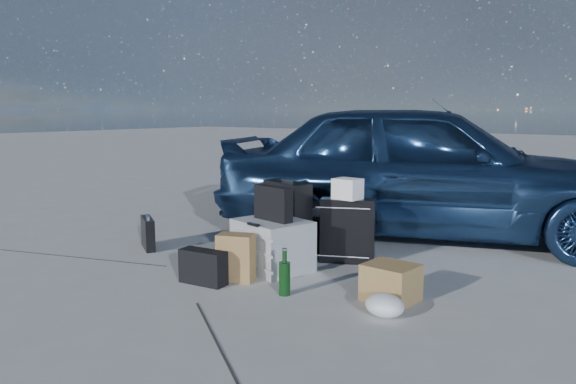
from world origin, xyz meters
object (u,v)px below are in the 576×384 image
object	(u,v)px
car	(424,169)
pelican_case	(273,245)
cardboard_box	(391,282)
suitcase_left	(287,219)
green_bottle	(285,273)
duffel_bag	(305,230)
suitcase_right	(347,231)
briefcase	(148,233)

from	to	relation	value
car	pelican_case	distance (m)	2.08
pelican_case	cardboard_box	world-z (taller)	pelican_case
pelican_case	suitcase_left	distance (m)	0.50
cardboard_box	green_bottle	world-z (taller)	green_bottle
pelican_case	green_bottle	bearing A→B (deg)	-30.00
duffel_bag	green_bottle	size ratio (longest dim) A/B	2.04
suitcase_left	duffel_bag	size ratio (longest dim) A/B	1.01
car	green_bottle	size ratio (longest dim) A/B	12.73
cardboard_box	green_bottle	xyz separation A→B (m)	(-0.68, -0.36, 0.04)
suitcase_left	green_bottle	bearing A→B (deg)	-34.28
suitcase_right	green_bottle	world-z (taller)	suitcase_right
car	suitcase_left	xyz separation A→B (m)	(-0.70, -1.50, -0.39)
briefcase	green_bottle	size ratio (longest dim) A/B	1.16
suitcase_left	green_bottle	xyz separation A→B (m)	(0.66, -0.92, -0.18)
duffel_bag	briefcase	bearing A→B (deg)	-129.84
briefcase	cardboard_box	size ratio (longest dim) A/B	1.12
briefcase	green_bottle	xyz separation A→B (m)	(1.93, -0.32, 0.02)
briefcase	cardboard_box	xyz separation A→B (m)	(2.61, 0.04, -0.02)
suitcase_left	duffel_bag	world-z (taller)	suitcase_left
suitcase_left	cardboard_box	world-z (taller)	suitcase_left
duffel_bag	cardboard_box	world-z (taller)	duffel_bag
pelican_case	suitcase_right	distance (m)	0.71
pelican_case	cardboard_box	xyz separation A→B (m)	(1.17, -0.11, -0.08)
cardboard_box	briefcase	bearing A→B (deg)	-179.17
car	suitcase_right	world-z (taller)	car
car	cardboard_box	world-z (taller)	car
pelican_case	suitcase_right	xyz separation A→B (m)	(0.39, 0.59, 0.07)
suitcase_right	cardboard_box	world-z (taller)	suitcase_right
suitcase_left	duffel_bag	xyz separation A→B (m)	(-0.05, 0.37, -0.18)
car	briefcase	distance (m)	2.93
car	pelican_case	bearing A→B (deg)	145.24
car	duffel_bag	distance (m)	1.47
cardboard_box	pelican_case	bearing A→B (deg)	174.44
green_bottle	suitcase_left	bearing A→B (deg)	125.65
suitcase_left	green_bottle	size ratio (longest dim) A/B	2.06
briefcase	duffel_bag	distance (m)	1.56
duffel_bag	cardboard_box	bearing A→B (deg)	-21.72
pelican_case	car	bearing A→B (deg)	89.46
car	suitcase_right	distance (m)	1.44
suitcase_left	suitcase_right	size ratio (longest dim) A/B	1.22
car	green_bottle	bearing A→B (deg)	159.37
pelican_case	duffel_bag	distance (m)	0.84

